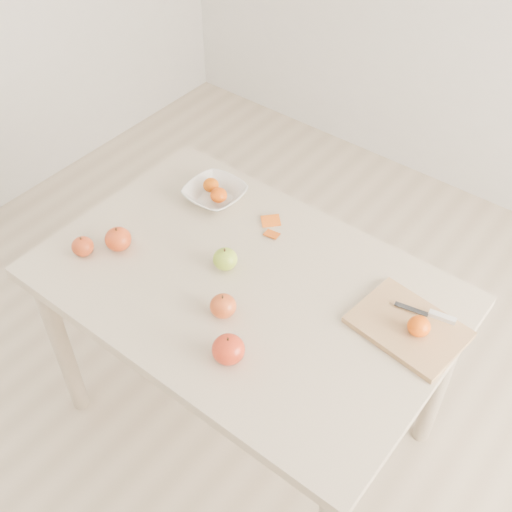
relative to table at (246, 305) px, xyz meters
The scene contains 15 objects.
ground 0.65m from the table, ahead, with size 3.50×3.50×0.00m, color #C6B293.
table is the anchor object (origin of this frame).
cutting_board 0.49m from the table, 16.97° to the left, with size 0.29×0.21×0.02m, color tan.
board_tangerine 0.52m from the table, 14.88° to the left, with size 0.06×0.06×0.05m, color #CF3807.
fruit_bowl 0.41m from the table, 143.77° to the left, with size 0.19×0.19×0.05m, color white.
bowl_tangerine_near 0.44m from the table, 144.69° to the left, with size 0.05×0.05×0.05m, color orange.
bowl_tangerine_far 0.39m from the table, 142.87° to the left, with size 0.06×0.06×0.05m, color #CF3B07.
orange_peel_a 0.29m from the table, 111.64° to the left, with size 0.06×0.04×0.00m, color #DC590F.
orange_peel_b 0.24m from the table, 106.50° to the left, with size 0.04×0.04×0.00m, color #CC500E.
paring_knife 0.56m from the table, 22.63° to the left, with size 0.17×0.06×0.01m.
apple_green 0.16m from the table, behind, with size 0.07×0.07×0.07m, color #6BA120.
apple_red_e 0.31m from the table, 60.28° to the right, with size 0.09×0.09×0.08m, color #8F0406.
apple_red_c 0.19m from the table, 78.50° to the right, with size 0.07×0.07×0.07m, color maroon.
apple_red_d 0.52m from the table, 155.52° to the right, with size 0.07×0.07×0.06m, color maroon.
apple_red_b 0.44m from the table, 162.35° to the right, with size 0.08×0.08×0.07m, color maroon.
Camera 1 is at (0.81, -0.98, 2.12)m, focal length 45.00 mm.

